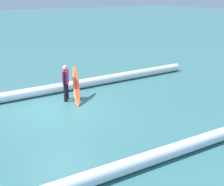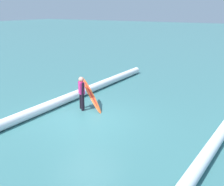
% 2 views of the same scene
% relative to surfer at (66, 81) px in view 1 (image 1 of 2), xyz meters
% --- Properties ---
extents(ground_plane, '(152.59, 152.59, 0.00)m').
position_rel_surfer_xyz_m(ground_plane, '(0.78, 0.84, -0.82)').
color(ground_plane, '#366C6E').
extents(surfer, '(0.37, 0.48, 1.45)m').
position_rel_surfer_xyz_m(surfer, '(0.00, 0.00, 0.00)').
color(surfer, black).
rests_on(surfer, ground_plane).
extents(surfboard, '(0.88, 1.54, 1.28)m').
position_rel_surfer_xyz_m(surfboard, '(-0.33, 0.25, -0.19)').
color(surfboard, '#E55926').
rests_on(surfboard, ground_plane).
extents(wave_crest_midground, '(14.27, 1.28, 0.37)m').
position_rel_surfer_xyz_m(wave_crest_midground, '(-2.16, 5.78, -0.63)').
color(wave_crest_midground, white).
rests_on(wave_crest_midground, ground_plane).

